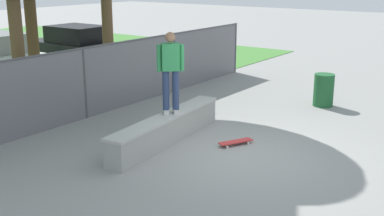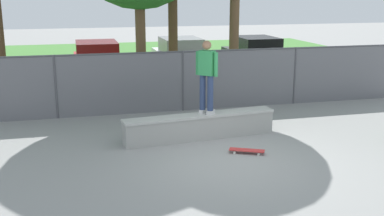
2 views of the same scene
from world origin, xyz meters
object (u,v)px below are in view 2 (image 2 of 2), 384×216
at_px(skateboarder, 207,74).
at_px(car_red, 97,62).
at_px(concrete_ledge, 200,126).
at_px(car_black, 255,55).
at_px(skateboard, 247,150).
at_px(car_white, 180,57).

height_order(skateboarder, car_red, skateboarder).
bearing_deg(concrete_ledge, car_black, 60.23).
bearing_deg(skateboarder, concrete_ledge, -179.13).
bearing_deg(skateboard, car_red, 106.18).
bearing_deg(car_white, concrete_ledge, -99.78).
distance_m(skateboarder, car_black, 9.77).
bearing_deg(car_white, skateboarder, -98.79).
xyz_separation_m(skateboarder, car_white, (1.38, 8.94, -0.80)).
relative_size(car_red, car_white, 1.00).
distance_m(car_red, car_white, 3.66).
bearing_deg(concrete_ledge, car_red, 103.96).
distance_m(skateboard, car_black, 10.73).
bearing_deg(car_black, car_white, 172.85).
height_order(car_red, car_white, same).
bearing_deg(car_white, car_red, -169.31).
bearing_deg(concrete_ledge, skateboard, -61.46).
height_order(skateboard, car_white, car_white).
distance_m(concrete_ledge, car_white, 9.09).
xyz_separation_m(concrete_ledge, car_black, (4.87, 8.52, 0.52)).
bearing_deg(car_red, car_white, 10.69).
bearing_deg(car_white, car_black, -7.15).
height_order(skateboarder, car_black, skateboarder).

